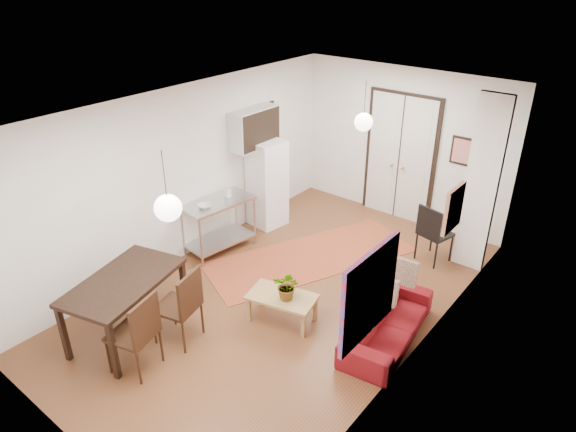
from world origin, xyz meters
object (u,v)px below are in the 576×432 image
Objects in this scene: dining_table at (124,286)px; dining_chair_far at (139,322)px; coffee_table at (282,299)px; fridge at (267,183)px; dining_chair_near at (182,296)px; sofa at (388,322)px; kitchen_counter at (219,219)px; black_side_chair at (439,226)px.

dining_table is 1.62× the size of dining_chair_far.
coffee_table is 0.62× the size of fridge.
coffee_table is 1.37m from dining_chair_near.
sofa is 3.22m from dining_chair_far.
sofa is 1.39× the size of kitchen_counter.
dining_chair_near is (0.60, 0.46, -0.15)m from dining_table.
coffee_table is 3.13m from black_side_chair.
black_side_chair is (3.07, 2.11, -0.01)m from kitchen_counter.
sofa is 1.66× the size of dining_chair_near.
sofa is 1.08× the size of fridge.
sofa is 1.02× the size of dining_table.
dining_chair_far is at bearing 83.11° from black_side_chair.
fridge is at bearing 57.84° from sofa.
fridge reaches higher than black_side_chair.
black_side_chair is at bearing 23.23° from fridge.
fridge reaches higher than sofa.
black_side_chair is at bearing 141.29° from dining_chair_near.
fridge is at bearing 29.44° from black_side_chair.
fridge is 3.19m from black_side_chair.
fridge is 1.62× the size of black_side_chair.
kitchen_counter is 3.72m from black_side_chair.
fridge is (-2.09, 2.13, 0.47)m from coffee_table.
coffee_table is 0.80× the size of kitchen_counter.
sofa is at bearing 3.52° from kitchen_counter.
kitchen_counter is at bearing 77.52° from sofa.
dining_chair_near is 1.06× the size of black_side_chair.
dining_table is (-1.44, -1.51, 0.42)m from coffee_table.
dining_table is 1.72× the size of black_side_chair.
dining_chair_near is at bearing 79.83° from black_side_chair.
kitchen_counter is 2.46m from dining_table.
black_side_chair reaches higher than kitchen_counter.
dining_table reaches higher than coffee_table.
dining_chair_far is at bearing -21.65° from dining_table.
dining_table is at bearing -125.98° from dining_chair_far.
kitchen_counter is 0.78× the size of fridge.
fridge is at bearing 134.52° from coffee_table.
dining_chair_far reaches higher than sofa.
dining_chair_far reaches higher than coffee_table.
fridge is 4.08m from dining_chair_far.
kitchen_counter reaches higher than sofa.
dining_table is at bearing -133.71° from coffee_table.
dining_table is 0.77m from dining_chair_near.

